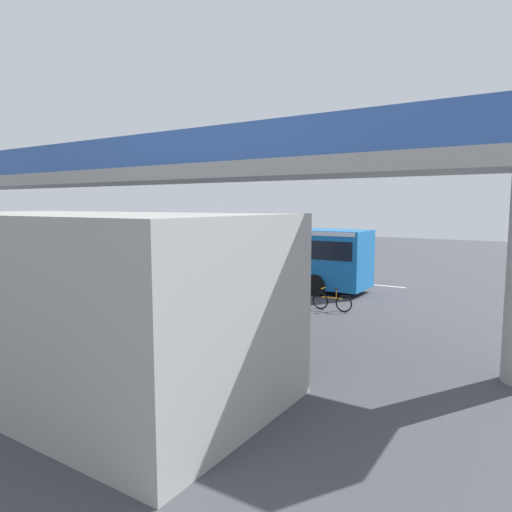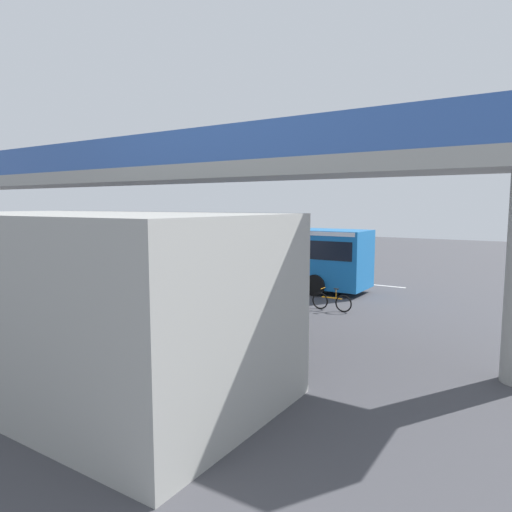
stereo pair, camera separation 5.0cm
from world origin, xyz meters
The scene contains 12 objects.
ground centered at (0.00, 0.00, 0.00)m, with size 80.00×80.00×0.00m, color #424247.
city_bus centered at (-0.16, 1.00, 1.88)m, with size 11.54×2.85×3.15m.
parked_van centered at (7.56, 4.05, 1.18)m, with size 4.80×2.17×2.05m.
bicycle_orange centered at (-5.77, 4.76, 0.37)m, with size 1.77×0.44×0.96m.
pedestrian centered at (-0.24, 3.55, 0.89)m, with size 0.38×0.38×1.79m.
traffic_sign centered at (5.24, -3.18, 1.89)m, with size 0.08×0.60×2.80m.
lane_dash_leftmost centered at (-6.00, -2.26, 0.00)m, with size 2.00×0.20×0.01m, color silver.
lane_dash_left centered at (-2.00, -2.26, 0.00)m, with size 2.00×0.20×0.01m, color silver.
lane_dash_centre centered at (2.00, -2.26, 0.00)m, with size 2.00×0.20×0.01m, color silver.
lane_dash_right centered at (6.00, -2.26, 0.00)m, with size 2.00×0.20×0.01m, color silver.
pedestrian_overpass centered at (0.00, 9.46, 5.06)m, with size 27.60×2.60×6.83m.
station_building centered at (-4.13, 15.29, 2.10)m, with size 9.00×5.04×4.20m.
Camera 1 is at (-13.13, 22.23, 4.39)m, focal length 32.07 mm.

